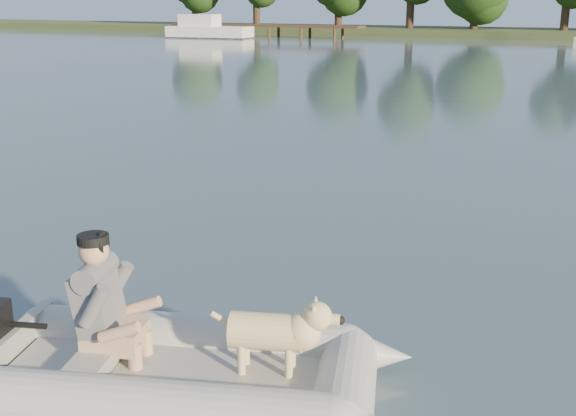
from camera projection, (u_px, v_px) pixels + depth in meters
The scene contains 6 objects.
water at pixel (146, 339), 6.80m from camera, with size 160.00×160.00×0.00m, color slate.
dock at pixel (264, 31), 62.51m from camera, with size 18.00×2.00×1.04m, color #4C331E, non-canonical shape.
dinghy at pixel (184, 326), 5.70m from camera, with size 4.86×3.71×1.40m, color #9E9D99, non-canonical shape.
man at pixel (100, 297), 5.80m from camera, with size 0.73×0.63×1.09m, color #5D5D61, non-canonical shape.
dog at pixel (267, 338), 5.67m from camera, with size 0.94×0.33×0.63m, color #D1B779, non-canonical shape.
cabin_cruiser at pixel (209, 26), 60.13m from camera, with size 7.41×2.65×2.29m, color white, non-canonical shape.
Camera 1 is at (3.91, -4.99, 3.08)m, focal length 45.00 mm.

